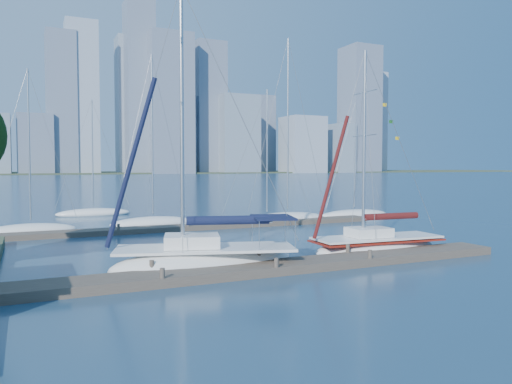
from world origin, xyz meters
name	(u,v)px	position (x,y,z in m)	size (l,w,h in m)	color
ground	(267,272)	(0.00, 0.00, 0.00)	(700.00, 700.00, 0.00)	#18354E
near_dock	(267,268)	(0.00, 0.00, 0.20)	(26.00, 2.00, 0.40)	#443B32
far_dock	(198,227)	(2.00, 16.00, 0.18)	(30.00, 1.80, 0.36)	#443B32
far_shore	(42,174)	(0.00, 320.00, 0.00)	(800.00, 100.00, 1.50)	#38472D
sailboat_navy	(205,248)	(-2.29, 1.82, 1.02)	(9.27, 5.28, 13.49)	white
sailboat_maroon	(377,236)	(7.70, 2.00, 0.91)	(7.90, 3.07, 11.47)	white
bg_boat_0	(31,230)	(-9.48, 18.48, 0.26)	(6.21, 2.30, 11.88)	white
bg_boat_1	(153,222)	(-0.60, 19.39, 0.28)	(7.12, 4.57, 13.87)	white
bg_boat_3	(267,220)	(8.60, 17.55, 0.24)	(7.77, 4.28, 11.48)	white
bg_boat_4	(288,218)	(10.45, 17.35, 0.32)	(7.35, 2.70, 15.85)	white
bg_boat_5	(354,214)	(18.25, 18.59, 0.23)	(7.55, 3.28, 11.01)	white
bg_boat_6	(94,213)	(-3.86, 30.26, 0.23)	(7.17, 2.91, 11.42)	white
skyline	(90,112)	(25.72, 290.33, 36.76)	(501.91, 51.31, 123.66)	gray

